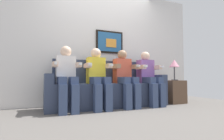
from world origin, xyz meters
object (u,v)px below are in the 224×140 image
object	(u,v)px
table_lamp	(174,64)
person_left_center	(98,75)
person_rightmost	(149,75)
side_table_right	(174,92)
spare_remote_on_table	(177,80)
couch	(108,90)
person_leftmost	(67,75)
person_right_center	(125,75)

from	to	relation	value
table_lamp	person_left_center	bearing A→B (deg)	-179.31
person_rightmost	side_table_right	size ratio (longest dim) A/B	2.22
side_table_right	table_lamp	size ratio (longest dim) A/B	1.09
table_lamp	spare_remote_on_table	distance (m)	0.35
couch	person_leftmost	size ratio (longest dim) A/B	2.10
person_leftmost	person_right_center	bearing A→B (deg)	0.02
person_leftmost	person_right_center	world-z (taller)	same
person_leftmost	person_left_center	world-z (taller)	same
couch	person_left_center	size ratio (longest dim) A/B	2.10
person_rightmost	spare_remote_on_table	xyz separation A→B (m)	(0.75, 0.01, -0.10)
spare_remote_on_table	person_left_center	bearing A→B (deg)	-179.83
person_left_center	spare_remote_on_table	xyz separation A→B (m)	(1.85, 0.01, -0.10)
couch	person_leftmost	xyz separation A→B (m)	(-0.82, -0.17, 0.29)
table_lamp	spare_remote_on_table	world-z (taller)	table_lamp
couch	person_left_center	world-z (taller)	person_left_center
person_right_center	side_table_right	distance (m)	1.29
couch	person_rightmost	world-z (taller)	person_rightmost
person_leftmost	spare_remote_on_table	world-z (taller)	person_leftmost
person_leftmost	person_right_center	size ratio (longest dim) A/B	1.00
side_table_right	spare_remote_on_table	world-z (taller)	spare_remote_on_table
table_lamp	person_right_center	bearing A→B (deg)	-179.03
person_left_center	person_right_center	xyz separation A→B (m)	(0.55, 0.00, -0.00)
person_left_center	spare_remote_on_table	distance (m)	1.85
person_left_center	table_lamp	distance (m)	1.81
side_table_right	person_leftmost	bearing A→B (deg)	-178.49
person_leftmost	side_table_right	size ratio (longest dim) A/B	2.22
person_rightmost	spare_remote_on_table	bearing A→B (deg)	0.42
table_lamp	couch	bearing A→B (deg)	174.45
person_left_center	side_table_right	distance (m)	1.83
person_leftmost	spare_remote_on_table	bearing A→B (deg)	0.13
couch	person_rightmost	bearing A→B (deg)	-11.61
person_leftmost	table_lamp	size ratio (longest dim) A/B	2.41
person_leftmost	side_table_right	xyz separation A→B (m)	(2.34, 0.06, -0.36)
table_lamp	side_table_right	bearing A→B (deg)	85.61
side_table_right	spare_remote_on_table	size ratio (longest dim) A/B	3.85
person_right_center	table_lamp	distance (m)	1.27
person_leftmost	person_left_center	size ratio (longest dim) A/B	1.00
person_rightmost	person_left_center	bearing A→B (deg)	180.00
person_rightmost	side_table_right	bearing A→B (deg)	5.04
side_table_right	spare_remote_on_table	bearing A→B (deg)	-45.99
person_left_center	spare_remote_on_table	size ratio (longest dim) A/B	8.54
spare_remote_on_table	table_lamp	bearing A→B (deg)	164.35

